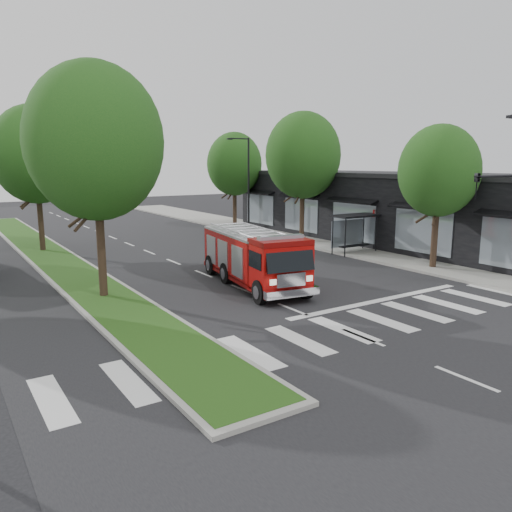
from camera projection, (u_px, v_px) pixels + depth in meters
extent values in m
plane|color=black|center=(293.00, 310.00, 20.54)|extent=(140.00, 140.00, 0.00)
cube|color=gray|center=(347.00, 247.00, 35.48)|extent=(5.00, 80.00, 0.15)
cube|color=gray|center=(49.00, 256.00, 32.13)|extent=(3.00, 50.00, 0.14)
cube|color=#164313|center=(49.00, 254.00, 32.11)|extent=(2.60, 49.50, 0.02)
cube|color=black|center=(393.00, 210.00, 37.45)|extent=(8.00, 30.00, 5.00)
cylinder|color=black|center=(345.00, 238.00, 31.67)|extent=(0.08, 0.08, 2.50)
cylinder|color=black|center=(376.00, 235.00, 33.17)|extent=(0.08, 0.08, 2.50)
cylinder|color=black|center=(333.00, 236.00, 32.66)|extent=(0.08, 0.08, 2.50)
cylinder|color=black|center=(363.00, 233.00, 34.16)|extent=(0.08, 0.08, 2.50)
cube|color=black|center=(355.00, 216.00, 32.68)|extent=(3.20, 1.60, 0.12)
cube|color=#8C99A5|center=(347.00, 233.00, 33.48)|extent=(2.80, 0.04, 1.80)
cube|color=black|center=(354.00, 246.00, 33.04)|extent=(2.40, 0.40, 0.08)
cylinder|color=black|center=(435.00, 237.00, 28.02)|extent=(0.36, 0.36, 3.74)
ellipsoid|color=#103D12|center=(439.00, 171.00, 27.35)|extent=(4.40, 4.40, 5.06)
cylinder|color=black|center=(302.00, 213.00, 37.84)|extent=(0.36, 0.36, 4.40)
ellipsoid|color=#103D12|center=(303.00, 155.00, 37.05)|extent=(5.60, 5.60, 6.44)
cylinder|color=black|center=(235.00, 206.00, 46.11)|extent=(0.36, 0.36, 3.96)
ellipsoid|color=#103D12|center=(234.00, 164.00, 45.40)|extent=(5.00, 5.00, 5.75)
cylinder|color=black|center=(101.00, 247.00, 21.84)|extent=(0.36, 0.36, 4.62)
ellipsoid|color=#103D12|center=(95.00, 142.00, 21.01)|extent=(5.80, 5.80, 6.67)
cylinder|color=black|center=(41.00, 220.00, 33.38)|extent=(0.36, 0.36, 4.40)
ellipsoid|color=#103D12|center=(35.00, 154.00, 32.59)|extent=(5.60, 5.60, 6.44)
cube|color=black|center=(511.00, 117.00, 20.89)|extent=(0.45, 0.20, 0.12)
cylinder|color=black|center=(503.00, 176.00, 21.23)|extent=(4.00, 0.10, 0.10)
imported|color=black|center=(477.00, 187.00, 20.34)|extent=(0.18, 0.22, 1.10)
cylinder|color=black|center=(249.00, 186.00, 41.91)|extent=(0.16, 0.16, 8.00)
cylinder|color=black|center=(239.00, 139.00, 40.71)|extent=(1.80, 0.10, 0.10)
cube|color=black|center=(230.00, 139.00, 40.24)|extent=(0.45, 0.20, 0.12)
cube|color=#660605|center=(253.00, 275.00, 24.64)|extent=(3.64, 8.36, 0.24)
cube|color=#9D0A08|center=(247.00, 253.00, 25.14)|extent=(3.34, 6.46, 1.92)
cube|color=#9D0A08|center=(280.00, 267.00, 21.78)|extent=(2.65, 2.09, 2.02)
cube|color=#B2B2B7|center=(247.00, 233.00, 24.95)|extent=(3.34, 6.46, 0.12)
cylinder|color=#B2B2B7|center=(230.00, 230.00, 24.57)|extent=(1.00, 5.72, 0.10)
cylinder|color=#B2B2B7|center=(262.00, 228.00, 25.27)|extent=(1.00, 5.72, 0.10)
cube|color=silver|center=(292.00, 293.00, 20.95)|extent=(2.52, 0.72, 0.34)
cube|color=#8C99A5|center=(281.00, 237.00, 21.54)|extent=(2.14, 0.66, 0.17)
cylinder|color=black|center=(260.00, 292.00, 21.25)|extent=(0.50, 1.10, 1.06)
cylinder|color=black|center=(305.00, 287.00, 22.14)|extent=(0.50, 1.10, 1.06)
cylinder|color=black|center=(226.00, 273.00, 24.87)|extent=(0.50, 1.10, 1.06)
cylinder|color=black|center=(266.00, 269.00, 25.76)|extent=(0.50, 1.10, 1.06)
cylinder|color=black|center=(211.00, 265.00, 26.94)|extent=(0.50, 1.10, 1.06)
cylinder|color=black|center=(249.00, 262.00, 27.83)|extent=(0.50, 1.10, 1.06)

